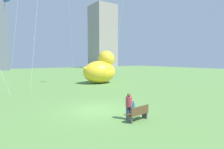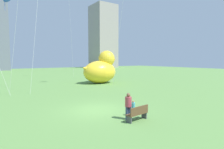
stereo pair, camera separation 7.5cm
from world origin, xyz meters
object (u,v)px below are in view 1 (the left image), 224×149
at_px(person_child, 134,107).
at_px(giant_inflatable_duck, 101,69).
at_px(park_bench, 138,113).
at_px(person_adult, 129,105).

xyz_separation_m(person_child, giant_inflatable_duck, (6.91, 15.49, 1.58)).
xyz_separation_m(park_bench, person_adult, (-0.31, 0.52, 0.43)).
bearing_deg(park_bench, person_child, 66.36).
bearing_deg(giant_inflatable_duck, park_bench, -114.02).
height_order(park_bench, person_child, person_child).
xyz_separation_m(park_bench, person_child, (0.38, 0.87, 0.09)).
distance_m(person_adult, person_child, 0.84).
distance_m(person_child, giant_inflatable_duck, 17.04).
xyz_separation_m(person_adult, person_child, (0.69, 0.35, -0.33)).
distance_m(park_bench, giant_inflatable_duck, 17.99).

